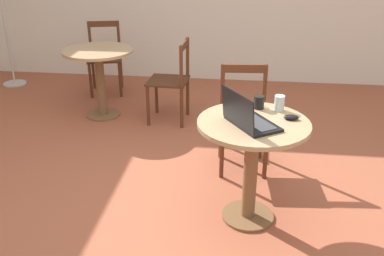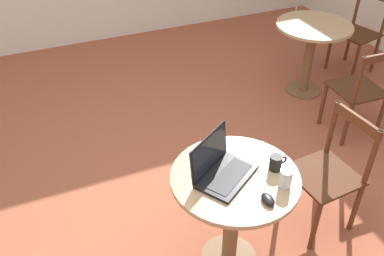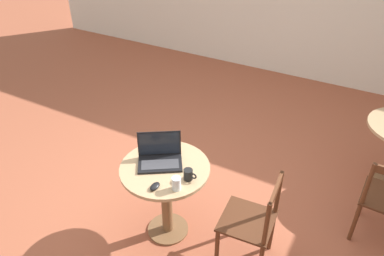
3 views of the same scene
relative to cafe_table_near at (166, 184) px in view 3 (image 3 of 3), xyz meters
The scene contains 7 objects.
ground_plane 0.78m from the cafe_table_near, 92.79° to the left, with size 16.00×16.00×0.00m, color #9E5138.
cafe_table_near is the anchor object (origin of this frame).
chair_near_right 0.78m from the cafe_table_near, ahead, with size 0.44×0.44×0.87m.
laptop 0.25m from the cafe_table_near, 150.90° to the left, with size 0.43×0.40×0.24m.
mouse 0.32m from the cafe_table_near, 74.90° to the right, with size 0.06×0.10×0.03m.
mug 0.34m from the cafe_table_near, ahead, with size 0.11×0.07×0.09m.
drinking_glass 0.37m from the cafe_table_near, 38.93° to the right, with size 0.07×0.07×0.11m.
Camera 3 is at (1.35, -2.48, 2.71)m, focal length 35.00 mm.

